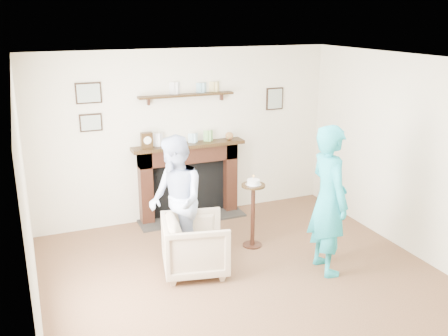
{
  "coord_description": "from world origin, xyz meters",
  "views": [
    {
      "loc": [
        -2.2,
        -4.33,
        2.96
      ],
      "look_at": [
        -0.05,
        0.9,
        1.21
      ],
      "focal_mm": 40.0,
      "sensor_mm": 36.0,
      "label": 1
    }
  ],
  "objects_px": {
    "man": "(178,260)",
    "woman": "(324,269)",
    "pedestal_table": "(253,203)",
    "armchair": "(196,271)"
  },
  "relations": [
    {
      "from": "man",
      "to": "woman",
      "type": "height_order",
      "value": "woman"
    },
    {
      "from": "pedestal_table",
      "to": "armchair",
      "type": "bearing_deg",
      "value": -158.46
    },
    {
      "from": "woman",
      "to": "armchair",
      "type": "bearing_deg",
      "value": 74.2
    },
    {
      "from": "armchair",
      "to": "man",
      "type": "distance_m",
      "value": 0.38
    },
    {
      "from": "armchair",
      "to": "man",
      "type": "bearing_deg",
      "value": 29.67
    },
    {
      "from": "man",
      "to": "pedestal_table",
      "type": "height_order",
      "value": "pedestal_table"
    },
    {
      "from": "man",
      "to": "pedestal_table",
      "type": "bearing_deg",
      "value": 87.98
    },
    {
      "from": "man",
      "to": "woman",
      "type": "bearing_deg",
      "value": 57.56
    },
    {
      "from": "man",
      "to": "pedestal_table",
      "type": "relative_size",
      "value": 1.61
    },
    {
      "from": "pedestal_table",
      "to": "woman",
      "type": "bearing_deg",
      "value": -60.0
    }
  ]
}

